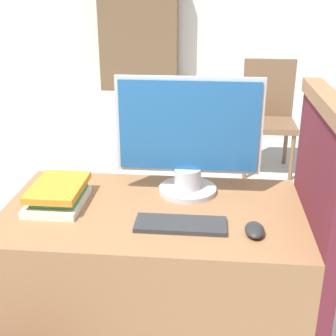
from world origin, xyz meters
name	(u,v)px	position (x,y,z in m)	size (l,w,h in m)	color
desk	(154,296)	(0.00, 0.32, 0.39)	(1.10, 0.64, 0.78)	#8C603D
carrel_divider	(309,257)	(0.58, 0.30, 0.62)	(0.07, 0.60, 1.22)	#5B1E28
monitor	(188,139)	(0.12, 0.49, 1.00)	(0.55, 0.23, 0.46)	#B7B7BC
keyboard	(181,224)	(0.11, 0.20, 0.79)	(0.31, 0.12, 0.02)	#2D2D2D
mouse	(255,230)	(0.36, 0.17, 0.79)	(0.07, 0.11, 0.03)	#262626
book_stack	(58,195)	(-0.36, 0.33, 0.82)	(0.20, 0.28, 0.08)	silver
far_chair	(268,111)	(0.69, 2.77, 0.52)	(0.44, 0.44, 0.94)	brown
bookshelf_far	(139,26)	(-0.91, 5.88, 0.93)	(1.15, 0.32, 1.87)	brown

